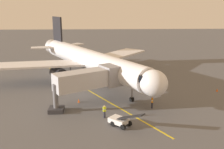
{
  "coord_description": "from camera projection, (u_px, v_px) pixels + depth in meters",
  "views": [
    {
      "loc": [
        -3.46,
        48.31,
        14.16
      ],
      "look_at": [
        -5.34,
        6.57,
        3.0
      ],
      "focal_mm": 41.97,
      "sensor_mm": 36.0,
      "label": 1
    }
  ],
  "objects": [
    {
      "name": "belt_loader_near_nose",
      "position": [
        121.0,
        120.0,
        31.46
      ],
      "size": [
        4.22,
        3.93,
        2.32
      ],
      "color": "white",
      "rests_on": "ground"
    },
    {
      "name": "safety_cone_wing_port",
      "position": [
        160.0,
        87.0,
        45.6
      ],
      "size": [
        0.32,
        0.32,
        0.55
      ],
      "primitive_type": "cone",
      "color": "#F2590F",
      "rests_on": "ground"
    },
    {
      "name": "safety_cone_nose_left",
      "position": [
        79.0,
        101.0,
        39.15
      ],
      "size": [
        0.32,
        0.32,
        0.55
      ],
      "primitive_type": "cone",
      "color": "#F2590F",
      "rests_on": "ground"
    },
    {
      "name": "ground_crew_marshaller",
      "position": [
        104.0,
        111.0,
        33.68
      ],
      "size": [
        0.46,
        0.36,
        1.71
      ],
      "color": "#23232D",
      "rests_on": "ground"
    },
    {
      "name": "jet_bridge",
      "position": [
        92.0,
        79.0,
        37.8
      ],
      "size": [
        10.79,
        7.74,
        5.4
      ],
      "color": "#B7B7BC",
      "rests_on": "ground"
    },
    {
      "name": "ground_plane",
      "position": [
        83.0,
        81.0,
        50.13
      ],
      "size": [
        220.0,
        220.0,
        0.0
      ],
      "primitive_type": "plane",
      "color": "#565659"
    },
    {
      "name": "safety_cone_nose_right",
      "position": [
        217.0,
        90.0,
        44.1
      ],
      "size": [
        0.32,
        0.32,
        0.55
      ],
      "primitive_type": "cone",
      "color": "#F2590F",
      "rests_on": "ground"
    },
    {
      "name": "ground_crew_wing_walker",
      "position": [
        152.0,
        102.0,
        36.81
      ],
      "size": [
        0.29,
        0.42,
        1.71
      ],
      "color": "#23232D",
      "rests_on": "ground"
    },
    {
      "name": "airplane",
      "position": [
        88.0,
        60.0,
        49.71
      ],
      "size": [
        30.82,
        36.5,
        11.5
      ],
      "color": "white",
      "rests_on": "ground"
    },
    {
      "name": "apron_lead_in_line",
      "position": [
        88.0,
        90.0,
        44.72
      ],
      "size": [
        20.35,
        34.68,
        0.01
      ],
      "primitive_type": "cube",
      "rotation": [
        0.0,
        0.0,
        0.53
      ],
      "color": "yellow",
      "rests_on": "ground"
    }
  ]
}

